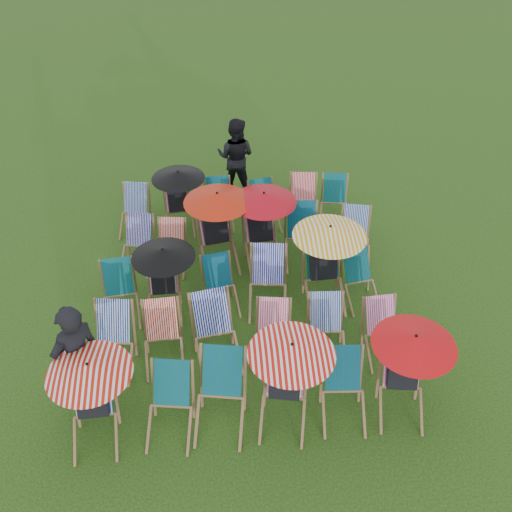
{
  "coord_description": "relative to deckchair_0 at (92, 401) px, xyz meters",
  "views": [
    {
      "loc": [
        -0.31,
        -6.81,
        6.75
      ],
      "look_at": [
        0.19,
        0.22,
        0.9
      ],
      "focal_mm": 40.0,
      "sensor_mm": 36.0,
      "label": 1
    }
  ],
  "objects": [
    {
      "name": "deckchair_9",
      "position": [
        2.44,
        1.17,
        -0.25
      ],
      "size": [
        0.66,
        0.85,
        0.86
      ],
      "rotation": [
        0.0,
        0.0,
        -0.13
      ],
      "color": "brown",
      "rests_on": "ground"
    },
    {
      "name": "deckchair_2",
      "position": [
        1.63,
        0.07,
        -0.17
      ],
      "size": [
        0.81,
        1.03,
        1.02
      ],
      "rotation": [
        0.0,
        0.0,
        -0.15
      ],
      "color": "brown",
      "rests_on": "ground"
    },
    {
      "name": "deckchair_27",
      "position": [
        2.6,
        4.57,
        -0.27
      ],
      "size": [
        0.68,
        0.85,
        0.83
      ],
      "rotation": [
        0.0,
        0.0,
        0.19
      ],
      "color": "brown",
      "rests_on": "ground"
    },
    {
      "name": "deckchair_7",
      "position": [
        0.81,
        1.21,
        -0.23
      ],
      "size": [
        0.65,
        0.87,
        0.9
      ],
      "rotation": [
        0.0,
        0.0,
        0.06
      ],
      "color": "brown",
      "rests_on": "ground"
    },
    {
      "name": "deckchair_12",
      "position": [
        0.07,
        2.23,
        -0.24
      ],
      "size": [
        0.68,
        0.88,
        0.88
      ],
      "rotation": [
        0.0,
        0.0,
        0.13
      ],
      "color": "brown",
      "rests_on": "ground"
    },
    {
      "name": "deckchair_15",
      "position": [
        2.46,
        2.27,
        -0.19
      ],
      "size": [
        0.74,
        0.96,
        0.98
      ],
      "rotation": [
        0.0,
        0.0,
        -0.1
      ],
      "color": "brown",
      "rests_on": "ground"
    },
    {
      "name": "deckchair_13",
      "position": [
        0.78,
        2.3,
        -0.05
      ],
      "size": [
        1.01,
        1.06,
        1.2
      ],
      "rotation": [
        0.0,
        0.0,
        0.04
      ],
      "color": "brown",
      "rests_on": "ground"
    },
    {
      "name": "deckchair_22",
      "position": [
        3.19,
        3.46,
        -0.19
      ],
      "size": [
        0.68,
        0.92,
        0.98
      ],
      "rotation": [
        0.0,
        0.0,
        -0.04
      ],
      "color": "brown",
      "rests_on": "ground"
    },
    {
      "name": "ground",
      "position": [
        2.09,
        2.26,
        -0.68
      ],
      "size": [
        100.0,
        100.0,
        0.0
      ],
      "primitive_type": "plane",
      "color": "#17330B",
      "rests_on": "ground"
    },
    {
      "name": "deckchair_4",
      "position": [
        3.3,
        0.08,
        -0.22
      ],
      "size": [
        0.65,
        0.88,
        0.93
      ],
      "rotation": [
        0.0,
        0.0,
        -0.05
      ],
      "color": "brown",
      "rests_on": "ground"
    },
    {
      "name": "deckchair_16",
      "position": [
        3.41,
        2.4,
        0.07
      ],
      "size": [
        1.19,
        1.25,
        1.41
      ],
      "rotation": [
        0.0,
        0.0,
        0.06
      ],
      "color": "brown",
      "rests_on": "ground"
    },
    {
      "name": "deckchair_5",
      "position": [
        4.12,
        0.15,
        0.02
      ],
      "size": [
        1.11,
        1.18,
        1.32
      ],
      "rotation": [
        0.0,
        0.0,
        -0.12
      ],
      "color": "brown",
      "rests_on": "ground"
    },
    {
      "name": "deckchair_21",
      "position": [
        2.47,
        3.51,
        0.04
      ],
      "size": [
        1.14,
        1.23,
        1.36
      ],
      "rotation": [
        0.0,
        0.0,
        0.13
      ],
      "color": "brown",
      "rests_on": "ground"
    },
    {
      "name": "deckchair_20",
      "position": [
        1.67,
        3.5,
        0.06
      ],
      "size": [
        1.17,
        1.28,
        1.39
      ],
      "rotation": [
        0.0,
        0.0,
        0.21
      ],
      "color": "brown",
      "rests_on": "ground"
    },
    {
      "name": "deckchair_25",
      "position": [
        0.94,
        4.61,
        -0.05
      ],
      "size": [
        1.01,
        1.07,
        1.19
      ],
      "rotation": [
        0.0,
        0.0,
        0.1
      ],
      "color": "brown",
      "rests_on": "ground"
    },
    {
      "name": "deckchair_14",
      "position": [
        1.68,
        2.33,
        -0.27
      ],
      "size": [
        0.68,
        0.85,
        0.83
      ],
      "rotation": [
        0.0,
        0.0,
        0.19
      ],
      "color": "brown",
      "rests_on": "ground"
    },
    {
      "name": "deckchair_19",
      "position": [
        0.83,
        3.39,
        -0.26
      ],
      "size": [
        0.63,
        0.82,
        0.83
      ],
      "rotation": [
        0.0,
        0.0,
        -0.11
      ],
      "color": "brown",
      "rests_on": "ground"
    },
    {
      "name": "deckchair_6",
      "position": [
        0.07,
        1.18,
        -0.21
      ],
      "size": [
        0.71,
        0.93,
        0.94
      ],
      "rotation": [
        0.0,
        0.0,
        -0.11
      ],
      "color": "brown",
      "rests_on": "ground"
    },
    {
      "name": "deckchair_11",
      "position": [
        4.1,
        1.12,
        -0.25
      ],
      "size": [
        0.62,
        0.83,
        0.85
      ],
      "rotation": [
        0.0,
        0.0,
        0.08
      ],
      "color": "brown",
      "rests_on": "ground"
    },
    {
      "name": "deckchair_18",
      "position": [
        0.22,
        3.51,
        -0.25
      ],
      "size": [
        0.71,
        0.88,
        0.86
      ],
      "rotation": [
        0.0,
        0.0,
        -0.2
      ],
      "color": "brown",
      "rests_on": "ground"
    },
    {
      "name": "deckchair_28",
      "position": [
        3.36,
        4.64,
        -0.24
      ],
      "size": [
        0.67,
        0.86,
        0.88
      ],
      "rotation": [
        0.0,
        0.0,
        -0.11
      ],
      "color": "brown",
      "rests_on": "ground"
    },
    {
      "name": "deckchair_0",
      "position": [
        0.0,
        0.0,
        0.0
      ],
      "size": [
        1.09,
        1.14,
        1.29
      ],
      "rotation": [
        0.0,
        0.0,
        0.05
      ],
      "color": "brown",
      "rests_on": "ground"
    },
    {
      "name": "person_left",
      "position": [
        -0.21,
        0.53,
        0.24
      ],
      "size": [
        0.79,
        0.76,
        1.83
      ],
      "primitive_type": "imported",
      "rotation": [
        0.0,
        0.0,
        3.83
      ],
      "color": "black",
      "rests_on": "ground"
    },
    {
      "name": "deckchair_23",
      "position": [
        4.15,
        3.49,
        -0.25
      ],
      "size": [
        0.72,
        0.89,
        0.86
      ],
      "rotation": [
        0.0,
        0.0,
        -0.2
      ],
      "color": "brown",
      "rests_on": "ground"
    },
    {
      "name": "deckchair_17",
      "position": [
        4.01,
        2.3,
        -0.27
      ],
      "size": [
        0.68,
        0.85,
        0.83
      ],
      "rotation": [
        0.0,
        0.0,
        0.19
      ],
      "color": "brown",
      "rests_on": "ground"
    },
    {
      "name": "deckchair_24",
      "position": [
        0.08,
        4.58,
        -0.26
      ],
      "size": [
        0.66,
        0.84,
        0.84
      ],
      "rotation": [
        0.0,
        0.0,
        -0.14
      ],
      "color": "brown",
      "rests_on": "ground"
    },
    {
      "name": "deckchair_29",
      "position": [
        3.98,
        4.65,
        -0.26
      ],
      "size": [
        0.66,
        0.84,
        0.84
      ],
      "rotation": [
        0.0,
        0.0,
        -0.15
      ],
      "color": "brown",
      "rests_on": "ground"
    },
    {
      "name": "deckchair_10",
      "position": [
        3.26,
        1.2,
        -0.24
      ],
      "size": [
        0.62,
        0.84,
        0.89
      ],
      "rotation": [
        0.0,
        0.0,
        -0.04
      ],
      "color": "brown",
      "rests_on": "ground"
    },
    {
      "name": "deckchair_8",
      "position": [
        1.6,
        1.21,
        -0.18
      ],
      "size": [
        0.83,
        1.03,
        1.0
      ],
      "rotation": [
        0.0,
        0.0,
        0.2
      ],
      "color": "brown",
      "rests_on": "ground"
    },
    {
      "name": "deckchair_3",
      "position": [
        2.51,
        0.09,
        0.03
      ],
      "size": [
        1.14,
        1.21,
        1.35
      ],
      "rotation": [
        0.0,
        0.0,
        -0.18
      ],
      "color": "brown",
      "rests_on": "ground"
    },
    {
      "name": "deckchair_1",
      "position": [
        0.97,
        0.0,
        -0.22
      ],
      "size": [
        0.72,
        0.92,
        0.92
      ],
      "rotation": [
        0.0,
        0.0,
        -0.14
      ],
      "color": "brown",
      "rests_on": "ground"
    },
    {
      "name": "deckchair_26",
      "position": [
        1.71,
        4.65,
        -0.25
      ],
      "size": [
        0.61,
        0.82,
        0.86
      ],
      "rotation": [
        0.0,
        0.0,
        0.06
      ],
      "color": "brown",
      "rests_on": "ground"
    },
    {
      "name": "person_rear",
      "position": [
        2.1,
        5.8,
        0.16
      ],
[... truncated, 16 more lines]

